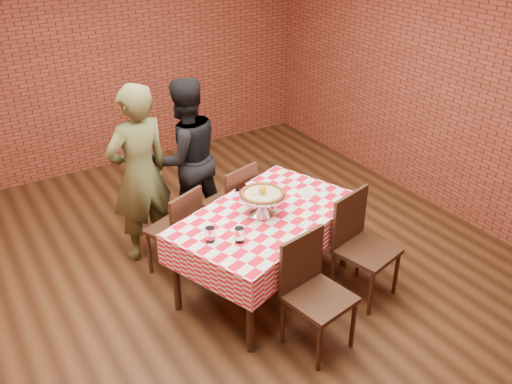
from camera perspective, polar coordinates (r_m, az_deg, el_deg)
ground at (r=4.99m, az=-3.33°, el=-9.69°), size 6.00×6.00×0.00m
back_wall at (r=6.91m, az=-16.26°, el=13.81°), size 5.50×0.00×5.50m
table at (r=4.75m, az=1.02°, el=-6.23°), size 1.80×1.42×0.75m
tablecloth at (r=4.61m, az=1.05°, el=-3.70°), size 1.85×1.47×0.27m
pizza_stand at (r=4.51m, az=0.68°, el=-1.26°), size 0.53×0.53×0.17m
pizza at (r=4.46m, az=0.68°, el=-0.23°), size 0.50×0.50×0.03m
lemon at (r=4.44m, az=0.69°, el=0.28°), size 0.08×0.08×0.08m
water_glass_left at (r=4.16m, az=-1.74°, el=-4.53°), size 0.10×0.10×0.12m
water_glass_right at (r=4.17m, az=-4.86°, el=-4.48°), size 0.10×0.10×0.12m
side_plate at (r=4.86m, az=5.42°, el=-0.08°), size 0.22×0.22×0.01m
sweetener_packet_a at (r=4.87m, az=6.52°, el=-0.16°), size 0.06×0.05×0.00m
sweetener_packet_b at (r=4.92m, az=7.13°, el=0.14°), size 0.06×0.05×0.00m
condiment_caddy at (r=4.73m, az=-1.50°, el=-0.03°), size 0.09×0.07×0.13m
chair_near_left at (r=4.15m, az=6.69°, el=-10.97°), size 0.51×0.51×0.92m
chair_near_right at (r=4.70m, az=11.62°, el=-5.95°), size 0.54×0.54×0.93m
chair_far_left at (r=4.96m, az=-8.66°, el=-4.07°), size 0.51×0.51×0.87m
chair_far_right at (r=5.31m, az=-2.94°, el=-1.26°), size 0.51×0.51×0.89m
diner_olive at (r=5.07m, az=-12.15°, el=1.84°), size 0.69×0.51×1.72m
diner_black at (r=5.44m, az=-7.43°, el=3.60°), size 0.82×0.66×1.62m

